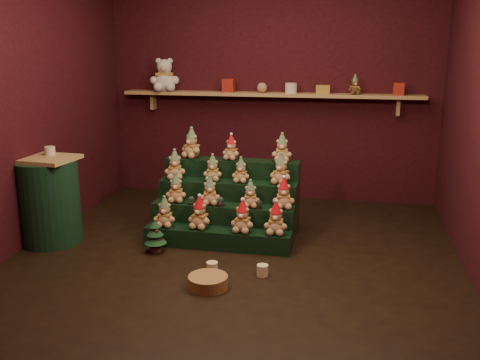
% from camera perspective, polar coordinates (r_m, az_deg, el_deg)
% --- Properties ---
extents(ground, '(4.00, 4.00, 0.00)m').
position_cam_1_polar(ground, '(4.98, -0.39, -7.86)').
color(ground, black).
rests_on(ground, ground).
extents(back_wall, '(4.00, 0.10, 2.80)m').
position_cam_1_polar(back_wall, '(6.65, 3.39, 10.09)').
color(back_wall, black).
rests_on(back_wall, ground).
extents(front_wall, '(4.00, 0.10, 2.80)m').
position_cam_1_polar(front_wall, '(2.69, -9.75, 4.02)').
color(front_wall, black).
rests_on(front_wall, ground).
extents(left_wall, '(0.10, 4.00, 2.80)m').
position_cam_1_polar(left_wall, '(5.45, -22.21, 8.21)').
color(left_wall, black).
rests_on(left_wall, ground).
extents(back_shelf, '(3.60, 0.26, 0.24)m').
position_cam_1_polar(back_shelf, '(6.48, 3.14, 9.05)').
color(back_shelf, tan).
rests_on(back_shelf, ground).
extents(riser_tier_front, '(1.40, 0.22, 0.18)m').
position_cam_1_polar(riser_tier_front, '(5.10, -2.42, -6.25)').
color(riser_tier_front, black).
rests_on(riser_tier_front, ground).
extents(riser_tier_midfront, '(1.40, 0.22, 0.36)m').
position_cam_1_polar(riser_tier_midfront, '(5.27, -1.84, -4.52)').
color(riser_tier_midfront, black).
rests_on(riser_tier_midfront, ground).
extents(riser_tier_midback, '(1.40, 0.22, 0.54)m').
position_cam_1_polar(riser_tier_midback, '(5.45, -1.31, -2.90)').
color(riser_tier_midback, black).
rests_on(riser_tier_midback, ground).
extents(riser_tier_back, '(1.40, 0.22, 0.72)m').
position_cam_1_polar(riser_tier_back, '(5.63, -0.80, -1.38)').
color(riser_tier_back, black).
rests_on(riser_tier_back, ground).
extents(teddy_0, '(0.22, 0.20, 0.29)m').
position_cam_1_polar(teddy_0, '(5.15, -8.03, -3.39)').
color(teddy_0, tan).
rests_on(teddy_0, riser_tier_front).
extents(teddy_1, '(0.25, 0.23, 0.31)m').
position_cam_1_polar(teddy_1, '(5.06, -4.32, -3.50)').
color(teddy_1, tan).
rests_on(teddy_1, riser_tier_front).
extents(teddy_2, '(0.24, 0.22, 0.30)m').
position_cam_1_polar(teddy_2, '(4.95, 0.28, -3.91)').
color(teddy_2, tan).
rests_on(teddy_2, riser_tier_front).
extents(teddy_3, '(0.22, 0.20, 0.30)m').
position_cam_1_polar(teddy_3, '(4.91, 3.85, -4.10)').
color(teddy_3, tan).
rests_on(teddy_3, riser_tier_front).
extents(teddy_4, '(0.23, 0.21, 0.28)m').
position_cam_1_polar(teddy_4, '(5.31, -6.84, -0.84)').
color(teddy_4, tan).
rests_on(teddy_4, riser_tier_midfront).
extents(teddy_5, '(0.23, 0.22, 0.28)m').
position_cam_1_polar(teddy_5, '(5.20, -3.23, -1.13)').
color(teddy_5, tan).
rests_on(teddy_5, riser_tier_midfront).
extents(teddy_6, '(0.20, 0.19, 0.26)m').
position_cam_1_polar(teddy_6, '(5.10, 1.13, -1.49)').
color(teddy_6, tan).
rests_on(teddy_6, riser_tier_midfront).
extents(teddy_7, '(0.24, 0.23, 0.29)m').
position_cam_1_polar(teddy_7, '(5.07, 4.67, -1.44)').
color(teddy_7, tan).
rests_on(teddy_7, riser_tier_midfront).
extents(teddy_8, '(0.25, 0.24, 0.30)m').
position_cam_1_polar(teddy_8, '(5.48, -6.96, 1.64)').
color(teddy_8, tan).
rests_on(teddy_8, riser_tier_midback).
extents(teddy_9, '(0.21, 0.19, 0.26)m').
position_cam_1_polar(teddy_9, '(5.38, -2.93, 1.30)').
color(teddy_9, tan).
rests_on(teddy_9, riser_tier_midback).
extents(teddy_10, '(0.19, 0.17, 0.25)m').
position_cam_1_polar(teddy_10, '(5.31, 0.11, 1.07)').
color(teddy_10, tan).
rests_on(teddy_10, riser_tier_midback).
extents(teddy_11, '(0.27, 0.25, 0.30)m').
position_cam_1_polar(teddy_11, '(5.25, 4.42, 1.17)').
color(teddy_11, tan).
rests_on(teddy_11, riser_tier_midback).
extents(teddy_12, '(0.28, 0.27, 0.31)m').
position_cam_1_polar(teddy_12, '(5.63, -5.17, 3.94)').
color(teddy_12, tan).
rests_on(teddy_12, riser_tier_back).
extents(teddy_13, '(0.21, 0.20, 0.25)m').
position_cam_1_polar(teddy_13, '(5.51, -0.93, 3.49)').
color(teddy_13, tan).
rests_on(teddy_13, riser_tier_back).
extents(teddy_14, '(0.22, 0.20, 0.28)m').
position_cam_1_polar(teddy_14, '(5.43, 4.50, 3.44)').
color(teddy_14, tan).
rests_on(teddy_14, riser_tier_back).
extents(snow_globe_a, '(0.06, 0.06, 0.08)m').
position_cam_1_polar(snow_globe_a, '(5.22, -5.20, -2.18)').
color(snow_globe_a, black).
rests_on(snow_globe_a, riser_tier_midfront).
extents(snow_globe_b, '(0.07, 0.07, 0.09)m').
position_cam_1_polar(snow_globe_b, '(5.15, -2.07, -2.32)').
color(snow_globe_b, black).
rests_on(snow_globe_b, riser_tier_midfront).
extents(snow_globe_c, '(0.07, 0.07, 0.09)m').
position_cam_1_polar(snow_globe_c, '(5.07, 2.02, -2.60)').
color(snow_globe_c, black).
rests_on(snow_globe_c, riser_tier_midfront).
extents(side_table, '(0.59, 0.59, 0.85)m').
position_cam_1_polar(side_table, '(5.46, -19.75, -2.06)').
color(side_table, tan).
rests_on(side_table, ground).
extents(table_ornament, '(0.10, 0.10, 0.08)m').
position_cam_1_polar(table_ornament, '(5.44, -19.62, 2.97)').
color(table_ornament, beige).
rests_on(table_ornament, side_table).
extents(mini_christmas_tree, '(0.20, 0.20, 0.35)m').
position_cam_1_polar(mini_christmas_tree, '(5.01, -9.04, -5.81)').
color(mini_christmas_tree, '#482419').
rests_on(mini_christmas_tree, ground).
extents(mug_left, '(0.10, 0.10, 0.10)m').
position_cam_1_polar(mug_left, '(4.57, -2.99, -9.32)').
color(mug_left, beige).
rests_on(mug_left, ground).
extents(mug_right, '(0.10, 0.10, 0.10)m').
position_cam_1_polar(mug_right, '(4.51, 2.41, -9.61)').
color(mug_right, beige).
rests_on(mug_right, ground).
extents(wicker_basket, '(0.40, 0.40, 0.10)m').
position_cam_1_polar(wicker_basket, '(4.31, -3.44, -10.80)').
color(wicker_basket, '#A87C43').
rests_on(wicker_basket, ground).
extents(white_bear, '(0.43, 0.40, 0.50)m').
position_cam_1_polar(white_bear, '(6.75, -8.06, 11.50)').
color(white_bear, silver).
rests_on(white_bear, back_shelf).
extents(brown_bear, '(0.19, 0.18, 0.22)m').
position_cam_1_polar(brown_bear, '(6.37, 12.15, 9.89)').
color(brown_bear, '#51351B').
rests_on(brown_bear, back_shelf).
extents(gift_tin_red_a, '(0.14, 0.14, 0.16)m').
position_cam_1_polar(gift_tin_red_a, '(6.55, -1.21, 10.05)').
color(gift_tin_red_a, '#A9281A').
rests_on(gift_tin_red_a, back_shelf).
extents(gift_tin_cream, '(0.14, 0.14, 0.12)m').
position_cam_1_polar(gift_tin_cream, '(6.42, 5.46, 9.73)').
color(gift_tin_cream, beige).
rests_on(gift_tin_cream, back_shelf).
extents(gift_tin_red_b, '(0.12, 0.12, 0.14)m').
position_cam_1_polar(gift_tin_red_b, '(6.40, 16.55, 9.30)').
color(gift_tin_red_b, '#A9281A').
rests_on(gift_tin_red_b, back_shelf).
extents(shelf_plush_ball, '(0.12, 0.12, 0.12)m').
position_cam_1_polar(shelf_plush_ball, '(6.47, 2.37, 9.81)').
color(shelf_plush_ball, tan).
rests_on(shelf_plush_ball, back_shelf).
extents(scarf_gift_box, '(0.16, 0.10, 0.10)m').
position_cam_1_polar(scarf_gift_box, '(6.39, 8.85, 9.52)').
color(scarf_gift_box, orange).
rests_on(scarf_gift_box, back_shelf).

